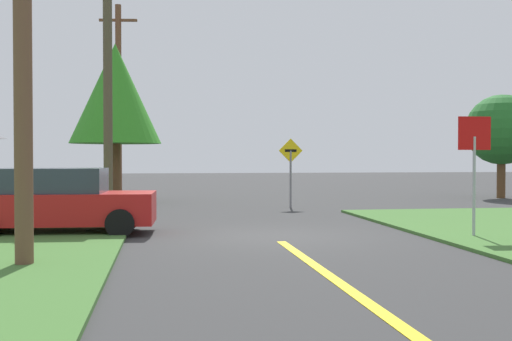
{
  "coord_description": "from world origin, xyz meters",
  "views": [
    {
      "loc": [
        -2.61,
        -14.46,
        1.88
      ],
      "look_at": [
        0.1,
        3.42,
        1.5
      ],
      "focal_mm": 43.3,
      "sensor_mm": 36.0,
      "label": 1
    }
  ],
  "objects_px": {
    "utility_pole_far": "(119,98)",
    "pine_tree_center": "(501,130)",
    "stop_sign": "(474,152)",
    "parked_car_near_building": "(58,201)",
    "oak_tree_left": "(115,94)",
    "utility_pole_mid": "(108,80)",
    "direction_sign": "(291,165)"
  },
  "relations": [
    {
      "from": "utility_pole_far",
      "to": "pine_tree_center",
      "type": "distance_m",
      "value": 18.03
    },
    {
      "from": "stop_sign",
      "to": "parked_car_near_building",
      "type": "bearing_deg",
      "value": -10.36
    },
    {
      "from": "stop_sign",
      "to": "oak_tree_left",
      "type": "relative_size",
      "value": 0.43
    },
    {
      "from": "parked_car_near_building",
      "to": "utility_pole_mid",
      "type": "relative_size",
      "value": 0.55
    },
    {
      "from": "stop_sign",
      "to": "parked_car_near_building",
      "type": "height_order",
      "value": "stop_sign"
    },
    {
      "from": "stop_sign",
      "to": "parked_car_near_building",
      "type": "relative_size",
      "value": 0.61
    },
    {
      "from": "parked_car_near_building",
      "to": "stop_sign",
      "type": "bearing_deg",
      "value": -10.41
    },
    {
      "from": "parked_car_near_building",
      "to": "pine_tree_center",
      "type": "height_order",
      "value": "pine_tree_center"
    },
    {
      "from": "pine_tree_center",
      "to": "oak_tree_left",
      "type": "bearing_deg",
      "value": -178.67
    },
    {
      "from": "direction_sign",
      "to": "oak_tree_left",
      "type": "xyz_separation_m",
      "value": [
        -6.65,
        3.57,
        2.9
      ]
    },
    {
      "from": "parked_car_near_building",
      "to": "utility_pole_mid",
      "type": "height_order",
      "value": "utility_pole_mid"
    },
    {
      "from": "stop_sign",
      "to": "direction_sign",
      "type": "bearing_deg",
      "value": -72.33
    },
    {
      "from": "parked_car_near_building",
      "to": "oak_tree_left",
      "type": "relative_size",
      "value": 0.71
    },
    {
      "from": "utility_pole_mid",
      "to": "oak_tree_left",
      "type": "xyz_separation_m",
      "value": [
        -0.17,
        5.57,
        0.11
      ]
    },
    {
      "from": "stop_sign",
      "to": "direction_sign",
      "type": "distance_m",
      "value": 9.54
    },
    {
      "from": "direction_sign",
      "to": "parked_car_near_building",
      "type": "bearing_deg",
      "value": -136.47
    },
    {
      "from": "utility_pole_mid",
      "to": "direction_sign",
      "type": "distance_m",
      "value": 7.33
    },
    {
      "from": "pine_tree_center",
      "to": "utility_pole_far",
      "type": "bearing_deg",
      "value": 168.28
    },
    {
      "from": "direction_sign",
      "to": "utility_pole_far",
      "type": "bearing_deg",
      "value": 131.72
    },
    {
      "from": "direction_sign",
      "to": "oak_tree_left",
      "type": "bearing_deg",
      "value": 151.78
    },
    {
      "from": "utility_pole_mid",
      "to": "oak_tree_left",
      "type": "height_order",
      "value": "utility_pole_mid"
    },
    {
      "from": "parked_car_near_building",
      "to": "utility_pole_far",
      "type": "relative_size",
      "value": 0.51
    },
    {
      "from": "stop_sign",
      "to": "utility_pole_mid",
      "type": "distance_m",
      "value": 11.69
    },
    {
      "from": "utility_pole_far",
      "to": "oak_tree_left",
      "type": "relative_size",
      "value": 1.39
    },
    {
      "from": "utility_pole_mid",
      "to": "direction_sign",
      "type": "xyz_separation_m",
      "value": [
        6.48,
        2.0,
        -2.78
      ]
    },
    {
      "from": "stop_sign",
      "to": "pine_tree_center",
      "type": "height_order",
      "value": "pine_tree_center"
    },
    {
      "from": "utility_pole_mid",
      "to": "oak_tree_left",
      "type": "distance_m",
      "value": 5.57
    },
    {
      "from": "direction_sign",
      "to": "oak_tree_left",
      "type": "height_order",
      "value": "oak_tree_left"
    },
    {
      "from": "stop_sign",
      "to": "oak_tree_left",
      "type": "bearing_deg",
      "value": -51.61
    },
    {
      "from": "stop_sign",
      "to": "pine_tree_center",
      "type": "distance_m",
      "value": 15.7
    },
    {
      "from": "oak_tree_left",
      "to": "utility_pole_mid",
      "type": "bearing_deg",
      "value": -88.24
    },
    {
      "from": "utility_pole_far",
      "to": "direction_sign",
      "type": "distance_m",
      "value": 10.67
    }
  ]
}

